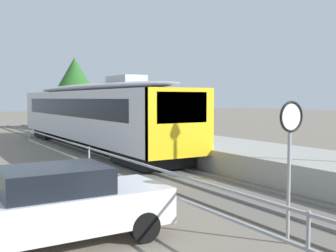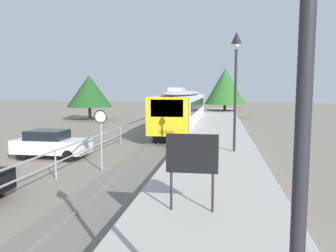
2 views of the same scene
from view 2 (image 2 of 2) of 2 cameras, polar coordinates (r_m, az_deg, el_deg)
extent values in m
plane|color=slate|center=(23.70, -6.74, -2.77)|extent=(160.00, 160.00, 0.00)
cube|color=#6B665B|center=(23.06, 0.45, -2.90)|extent=(3.20, 60.00, 0.06)
cube|color=slate|center=(23.17, -1.31, -2.68)|extent=(0.08, 60.00, 0.08)
cube|color=slate|center=(22.95, 2.23, -2.77)|extent=(0.08, 60.00, 0.08)
cube|color=silver|center=(30.61, 2.70, 3.00)|extent=(2.80, 18.93, 2.55)
cube|color=yellow|center=(21.35, -0.16, 1.60)|extent=(2.80, 0.24, 2.55)
cube|color=black|center=(21.24, -0.19, 3.09)|extent=(2.13, 0.08, 1.12)
cube|color=black|center=(30.59, 2.70, 3.76)|extent=(2.82, 15.90, 0.92)
ellipsoid|color=#B2B5BA|center=(30.56, 2.71, 5.72)|extent=(2.69, 18.17, 0.44)
cube|color=#B2B5BA|center=(25.87, 1.52, 6.25)|extent=(1.10, 2.20, 0.36)
cube|color=#EAE5C6|center=(21.39, -0.19, -1.07)|extent=(1.00, 0.10, 0.20)
cube|color=black|center=(23.78, 0.74, -1.68)|extent=(2.24, 3.20, 0.55)
cube|color=black|center=(37.73, 3.90, 1.25)|extent=(2.24, 3.20, 0.55)
cube|color=#A8A59E|center=(22.74, 8.58, -2.03)|extent=(3.90, 60.00, 0.90)
cylinder|color=#232328|center=(2.74, 22.11, -4.66)|extent=(0.12, 0.12, 4.60)
cylinder|color=#232328|center=(15.22, 11.55, 4.25)|extent=(0.12, 0.12, 4.60)
pyramid|color=#232328|center=(15.38, 11.78, 14.73)|extent=(0.34, 0.34, 0.50)
sphere|color=silver|center=(15.34, 11.76, 13.55)|extent=(0.24, 0.24, 0.24)
cylinder|color=#232328|center=(7.85, 0.57, -11.16)|extent=(0.06, 0.06, 0.90)
cylinder|color=#232328|center=(7.77, 7.74, -11.40)|extent=(0.06, 0.06, 0.90)
cube|color=black|center=(7.57, 4.19, -4.79)|extent=(1.20, 0.08, 0.90)
cylinder|color=#9EA0A5|center=(15.36, -11.44, -3.61)|extent=(0.07, 0.07, 2.20)
cylinder|color=white|center=(15.16, -11.58, 1.59)|extent=(0.60, 0.03, 0.60)
torus|color=black|center=(15.15, -11.60, 1.59)|extent=(0.61, 0.05, 0.61)
cube|color=#9EA0A5|center=(14.43, -18.95, -4.06)|extent=(0.05, 36.00, 0.05)
cube|color=#9EA0A5|center=(14.53, -18.88, -6.05)|extent=(0.05, 36.00, 0.05)
cylinder|color=#9EA0A5|center=(14.54, -18.87, -6.29)|extent=(0.06, 0.06, 1.25)
cylinder|color=#9EA0A5|center=(22.75, -8.18, -1.57)|extent=(0.06, 0.06, 1.25)
cylinder|color=#9EA0A5|center=(31.39, -3.28, 0.62)|extent=(0.06, 0.06, 1.25)
cube|color=white|center=(19.02, -19.42, -3.27)|extent=(4.01, 1.78, 0.72)
cube|color=black|center=(19.05, -20.15, -1.42)|extent=(2.01, 1.56, 0.50)
cylinder|color=black|center=(19.18, -14.79, -4.13)|extent=(0.62, 0.20, 0.62)
cylinder|color=black|center=(17.80, -16.86, -4.99)|extent=(0.62, 0.20, 0.62)
cylinder|color=black|center=(20.40, -21.59, -3.75)|extent=(0.62, 0.20, 0.62)
cylinder|color=black|center=(19.10, -24.00, -4.51)|extent=(0.62, 0.20, 0.62)
cylinder|color=brown|center=(42.10, -13.37, 2.15)|extent=(0.36, 0.36, 1.61)
cone|color=#1E4C1E|center=(42.01, -13.47, 5.89)|extent=(5.54, 5.54, 3.89)
cylinder|color=brown|center=(45.06, 9.78, 2.61)|extent=(0.36, 0.36, 1.81)
cone|color=#286023|center=(44.97, 9.85, 6.77)|extent=(5.44, 5.44, 4.74)
camera|label=1|loc=(14.35, -43.55, 1.15)|focal=43.52mm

